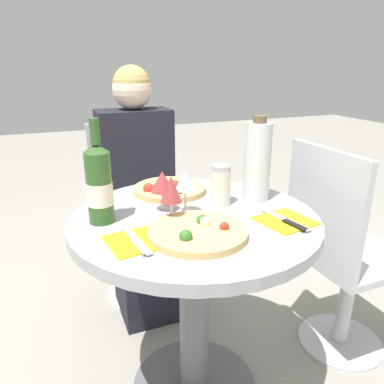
% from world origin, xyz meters
% --- Properties ---
extents(dining_table, '(0.79, 0.79, 0.71)m').
position_xyz_m(dining_table, '(0.00, 0.00, 0.52)').
color(dining_table, slate).
rests_on(dining_table, ground_plane).
extents(chair_behind_diner, '(0.39, 0.39, 0.89)m').
position_xyz_m(chair_behind_diner, '(-0.02, 0.75, 0.43)').
color(chair_behind_diner, silver).
rests_on(chair_behind_diner, ground_plane).
extents(seated_diner, '(0.33, 0.40, 1.16)m').
position_xyz_m(seated_diner, '(-0.02, 0.61, 0.52)').
color(seated_diner, black).
rests_on(seated_diner, ground_plane).
extents(chair_empty_side, '(0.39, 0.39, 0.89)m').
position_xyz_m(chair_empty_side, '(0.62, -0.01, 0.43)').
color(chair_empty_side, silver).
rests_on(chair_empty_side, ground_plane).
extents(pizza_large, '(0.28, 0.28, 0.05)m').
position_xyz_m(pizza_large, '(-0.05, -0.14, 0.72)').
color(pizza_large, '#DBB26B').
rests_on(pizza_large, dining_table).
extents(pizza_small_far, '(0.27, 0.27, 0.05)m').
position_xyz_m(pizza_small_far, '(-0.01, 0.24, 0.72)').
color(pizza_small_far, '#DBB26B').
rests_on(pizza_small_far, dining_table).
extents(wine_bottle, '(0.08, 0.08, 0.31)m').
position_xyz_m(wine_bottle, '(-0.28, 0.06, 0.83)').
color(wine_bottle, '#2D5623').
rests_on(wine_bottle, dining_table).
extents(tall_carafe, '(0.09, 0.09, 0.29)m').
position_xyz_m(tall_carafe, '(0.26, 0.06, 0.85)').
color(tall_carafe, silver).
rests_on(tall_carafe, dining_table).
extents(sugar_shaker, '(0.07, 0.07, 0.14)m').
position_xyz_m(sugar_shaker, '(0.12, 0.06, 0.78)').
color(sugar_shaker, silver).
rests_on(sugar_shaker, dining_table).
extents(wine_glass_back_left, '(0.08, 0.08, 0.13)m').
position_xyz_m(wine_glass_back_left, '(-0.08, 0.07, 0.81)').
color(wine_glass_back_left, silver).
rests_on(wine_glass_back_left, dining_table).
extents(wine_glass_front_left, '(0.07, 0.07, 0.14)m').
position_xyz_m(wine_glass_front_left, '(-0.08, -0.01, 0.81)').
color(wine_glass_front_left, silver).
rests_on(wine_glass_front_left, dining_table).
extents(wine_glass_center, '(0.07, 0.07, 0.14)m').
position_xyz_m(wine_glass_center, '(-0.02, 0.03, 0.82)').
color(wine_glass_center, silver).
rests_on(wine_glass_center, dining_table).
extents(place_setting_left, '(0.17, 0.19, 0.01)m').
position_xyz_m(place_setting_left, '(-0.22, -0.12, 0.71)').
color(place_setting_left, gold).
rests_on(place_setting_left, dining_table).
extents(place_setting_right, '(0.17, 0.19, 0.01)m').
position_xyz_m(place_setting_right, '(0.24, -0.15, 0.71)').
color(place_setting_right, gold).
rests_on(place_setting_right, dining_table).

